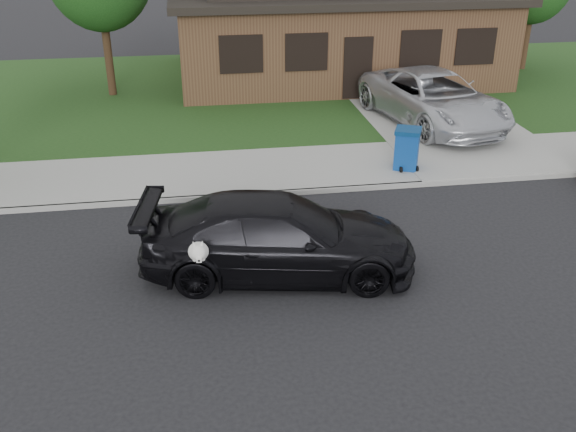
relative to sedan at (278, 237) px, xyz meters
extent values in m
plane|color=black|center=(0.35, -0.01, -0.74)|extent=(120.00, 120.00, 0.00)
cube|color=gray|center=(0.35, 4.99, -0.68)|extent=(60.00, 3.00, 0.12)
cube|color=gray|center=(0.35, 3.49, -0.68)|extent=(60.00, 0.12, 0.12)
cube|color=#193814|center=(0.35, 12.99, -0.68)|extent=(60.00, 13.00, 0.13)
cube|color=gray|center=(6.35, 9.99, -0.67)|extent=(4.50, 13.00, 0.14)
imported|color=black|center=(0.01, 0.00, 0.00)|extent=(5.34, 2.79, 1.48)
ellipsoid|color=white|center=(-1.47, -0.96, 0.34)|extent=(0.34, 0.40, 0.30)
sphere|color=white|center=(-1.47, -1.19, 0.44)|extent=(0.26, 0.26, 0.26)
cube|color=white|center=(-1.47, -1.32, 0.40)|extent=(0.09, 0.12, 0.08)
sphere|color=black|center=(-1.47, -1.38, 0.40)|extent=(0.04, 0.04, 0.04)
cone|color=white|center=(-1.54, -1.14, 0.58)|extent=(0.11, 0.11, 0.14)
cone|color=white|center=(-1.41, -1.14, 0.58)|extent=(0.11, 0.11, 0.14)
imported|color=silver|center=(5.96, 7.92, 0.20)|extent=(3.76, 6.15, 1.59)
cube|color=navy|center=(3.99, 4.46, -0.15)|extent=(0.77, 0.77, 0.95)
cube|color=navy|center=(3.99, 4.46, 0.38)|extent=(0.84, 0.84, 0.11)
cylinder|color=black|center=(3.77, 4.17, -0.55)|extent=(0.11, 0.16, 0.15)
cylinder|color=black|center=(4.20, 4.17, -0.55)|extent=(0.11, 0.16, 0.15)
cube|color=#422B1C|center=(4.35, 14.99, 0.89)|extent=(12.00, 8.00, 3.00)
cube|color=black|center=(4.35, 10.96, 0.49)|extent=(1.00, 0.06, 2.10)
cube|color=black|center=(0.35, 10.96, 1.09)|extent=(1.30, 0.05, 1.10)
cube|color=black|center=(2.55, 10.96, 1.09)|extent=(1.30, 0.05, 1.10)
cube|color=black|center=(6.55, 10.96, 1.09)|extent=(1.30, 0.05, 1.10)
cube|color=black|center=(8.55, 10.96, 1.09)|extent=(1.30, 0.05, 1.10)
cylinder|color=#332114|center=(-4.15, 12.99, 0.63)|extent=(0.28, 0.28, 2.48)
cylinder|color=#332114|center=(12.35, 14.49, 0.40)|extent=(0.28, 0.28, 2.03)
camera|label=1|loc=(-1.46, -10.42, 5.54)|focal=40.00mm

